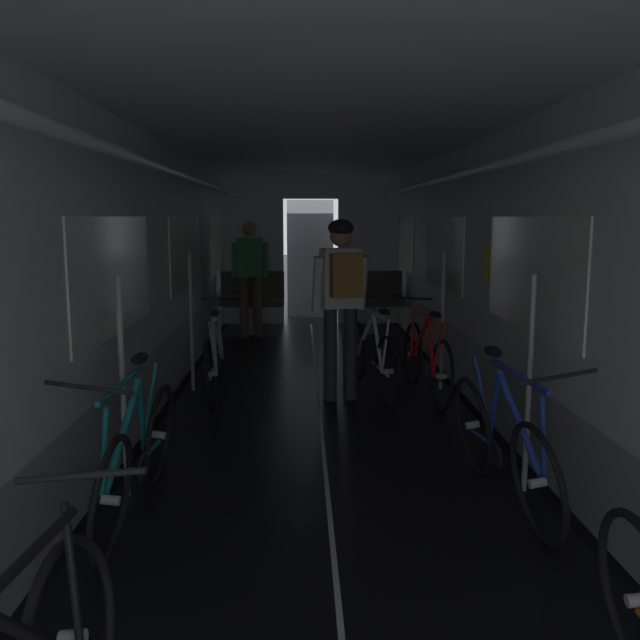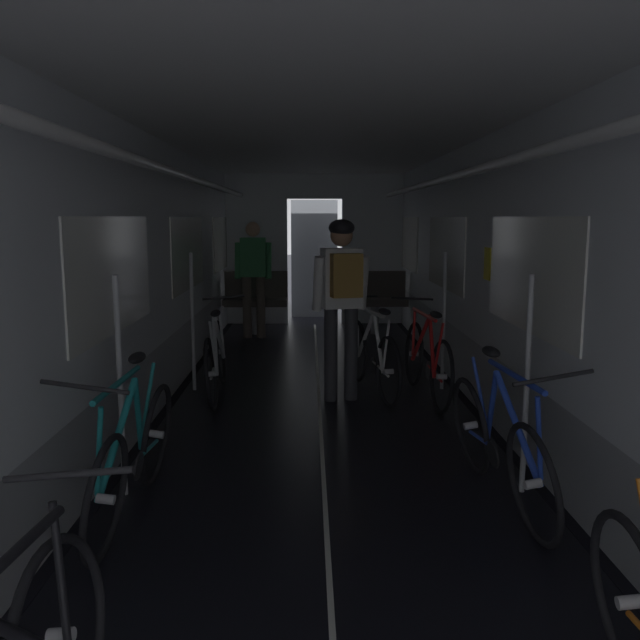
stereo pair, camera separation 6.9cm
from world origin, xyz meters
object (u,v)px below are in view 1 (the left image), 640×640
object	(u,v)px
person_cyclist_aisle	(341,290)
bicycle_white_in_aisle	(371,355)
person_standing_near_bench	(250,271)
bench_seat_far_left	(252,296)
bicycle_red	(426,359)
bicycle_silver	(215,358)
bench_seat_far_right	(371,296)
bicycle_blue	(502,442)
bicycle_teal	(137,455)

from	to	relation	value
person_cyclist_aisle	bicycle_white_in_aisle	xyz separation A→B (m)	(0.31, 0.26, -0.69)
person_standing_near_bench	bench_seat_far_left	bearing A→B (deg)	90.41
bicycle_red	bicycle_white_in_aisle	world-z (taller)	bicycle_red
bicycle_silver	bench_seat_far_right	bearing A→B (deg)	61.97
bicycle_white_in_aisle	person_standing_near_bench	bearing A→B (deg)	114.37
bicycle_blue	bicycle_red	bearing A→B (deg)	90.44
bench_seat_far_left	bench_seat_far_right	size ratio (longest dim) A/B	1.00
bicycle_silver	bicycle_white_in_aisle	bearing A→B (deg)	2.10
bench_seat_far_right	bicycle_teal	world-z (taller)	same
bicycle_blue	person_standing_near_bench	distance (m)	6.11
bicycle_white_in_aisle	bicycle_red	bearing A→B (deg)	-20.57
bicycle_teal	bicycle_blue	size ratio (longest dim) A/B	1.00
bench_seat_far_right	bicycle_teal	xyz separation A→B (m)	(-2.02, -6.29, -0.19)
person_standing_near_bench	bicycle_white_in_aisle	bearing A→B (deg)	-65.63
person_cyclist_aisle	bicycle_white_in_aisle	size ratio (longest dim) A/B	1.04
bicycle_teal	bicycle_white_in_aisle	xyz separation A→B (m)	(1.65, 2.76, 0.00)
bench_seat_far_left	bicycle_teal	bearing A→B (deg)	-91.99
person_cyclist_aisle	person_standing_near_bench	world-z (taller)	person_cyclist_aisle
bench_seat_far_left	bicycle_white_in_aisle	size ratio (longest dim) A/B	0.59
bicycle_teal	person_standing_near_bench	distance (m)	5.94
bicycle_silver	bicycle_blue	xyz separation A→B (m)	(2.08, -2.54, -0.00)
person_cyclist_aisle	bicycle_white_in_aisle	bearing A→B (deg)	40.11
bicycle_red	bicycle_blue	bearing A→B (deg)	-89.56
bench_seat_far_right	person_standing_near_bench	bearing A→B (deg)	-168.17
bicycle_blue	person_cyclist_aisle	distance (m)	2.58
bench_seat_far_left	bicycle_white_in_aisle	distance (m)	3.81
bench_seat_far_left	bicycle_silver	xyz separation A→B (m)	(-0.11, -3.59, -0.18)
bicycle_red	person_standing_near_bench	distance (m)	3.92
bench_seat_far_right	person_cyclist_aisle	world-z (taller)	person_cyclist_aisle
bicycle_teal	bicycle_blue	bearing A→B (deg)	4.10
person_standing_near_bench	bicycle_blue	bearing A→B (deg)	-71.15
bicycle_teal	bicycle_red	size ratio (longest dim) A/B	1.00
bicycle_teal	bicycle_red	distance (m)	3.36
bicycle_white_in_aisle	bicycle_blue	bearing A→B (deg)	-78.37
bicycle_teal	bicycle_red	bearing A→B (deg)	49.78
bench_seat_far_left	bicycle_silver	world-z (taller)	bench_seat_far_left
bicycle_blue	person_standing_near_bench	bearing A→B (deg)	108.85
bench_seat_far_right	bicycle_white_in_aisle	distance (m)	3.55
person_cyclist_aisle	bench_seat_far_right	bearing A→B (deg)	79.81
bench_seat_far_left	person_standing_near_bench	world-z (taller)	person_standing_near_bench
bench_seat_far_left	bicycle_blue	distance (m)	6.44
bench_seat_far_left	bench_seat_far_right	xyz separation A→B (m)	(1.80, 0.00, 0.00)
bench_seat_far_right	bicycle_blue	xyz separation A→B (m)	(0.17, -6.13, -0.19)
bicycle_red	person_standing_near_bench	world-z (taller)	person_standing_near_bench
bicycle_silver	person_standing_near_bench	xyz separation A→B (m)	(0.11, 3.21, 0.59)
bench_seat_far_left	person_standing_near_bench	size ratio (longest dim) A/B	0.58
bicycle_blue	bicycle_teal	bearing A→B (deg)	-175.90
bicycle_teal	bench_seat_far_left	bearing A→B (deg)	88.01
bicycle_red	bicycle_blue	size ratio (longest dim) A/B	1.00
bicycle_teal	bicycle_red	world-z (taller)	bicycle_teal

